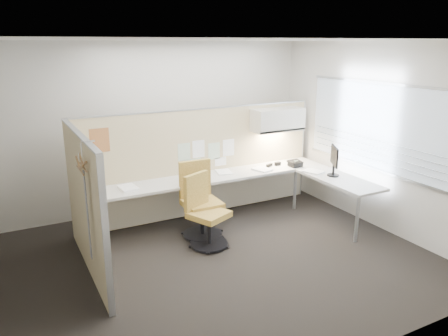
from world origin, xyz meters
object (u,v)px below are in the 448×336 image
chair_left (200,202)px  phone (295,164)px  chair_right (205,213)px  desk (235,183)px  monitor (334,159)px

chair_left → phone: 1.96m
chair_left → chair_right: bearing=-103.2°
desk → chair_right: size_ratio=3.94×
desk → phone: 1.17m
chair_left → chair_right: 0.36m
chair_left → monitor: monitor is taller
desk → chair_left: (-0.76, -0.31, -0.09)m
monitor → desk: bearing=91.6°
chair_left → chair_right: size_ratio=1.08×
desk → chair_left: chair_left is taller
chair_right → chair_left: bearing=52.2°
desk → phone: bearing=-1.0°
chair_left → phone: size_ratio=5.11×
chair_right → monitor: size_ratio=2.14×
desk → chair_right: (-0.84, -0.65, -0.13)m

